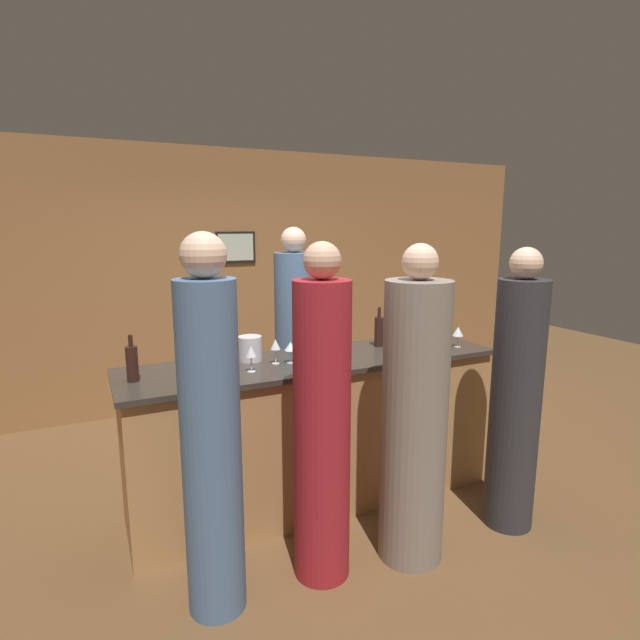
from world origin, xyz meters
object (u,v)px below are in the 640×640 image
(wine_bottle_0, at_px, (299,337))
(wine_bottle_2, at_px, (132,363))
(guest_2, at_px, (516,400))
(guest_3, at_px, (322,427))
(bartender, at_px, (294,348))
(guest_1, at_px, (211,441))
(guest_0, at_px, (414,419))
(wine_bottle_1, at_px, (379,331))
(ice_bucket, at_px, (250,348))

(wine_bottle_0, xyz_separation_m, wine_bottle_2, (-1.17, -0.23, 0.00))
(guest_2, xyz_separation_m, guest_3, (-1.35, 0.10, 0.03))
(bartender, xyz_separation_m, guest_3, (-0.50, -1.60, -0.03))
(guest_1, relative_size, wine_bottle_2, 6.92)
(bartender, relative_size, wine_bottle_2, 6.97)
(bartender, xyz_separation_m, wine_bottle_2, (-1.40, -0.87, 0.26))
(guest_3, relative_size, wine_bottle_2, 6.74)
(bartender, bearing_deg, guest_2, 116.58)
(guest_0, height_order, guest_1, guest_1)
(guest_0, distance_m, wine_bottle_1, 1.04)
(bartender, distance_m, wine_bottle_0, 0.73)
(guest_1, bearing_deg, guest_3, -0.10)
(bartender, height_order, guest_0, bartender)
(wine_bottle_1, distance_m, wine_bottle_2, 1.79)
(wine_bottle_1, bearing_deg, guest_3, -136.51)
(bartender, xyz_separation_m, guest_1, (-1.11, -1.60, 0.01))
(guest_2, bearing_deg, wine_bottle_0, 135.83)
(guest_1, bearing_deg, wine_bottle_0, 47.20)
(guest_2, bearing_deg, ice_bucket, 146.80)
(bartender, relative_size, wine_bottle_1, 6.50)
(guest_0, height_order, wine_bottle_0, guest_0)
(bartender, height_order, guest_3, bartender)
(wine_bottle_0, relative_size, wine_bottle_1, 0.92)
(guest_0, relative_size, wine_bottle_2, 6.68)
(wine_bottle_0, distance_m, wine_bottle_2, 1.19)
(wine_bottle_0, bearing_deg, guest_2, -44.17)
(guest_1, xyz_separation_m, guest_3, (0.61, -0.00, -0.04))
(wine_bottle_2, bearing_deg, guest_1, -68.20)
(bartender, xyz_separation_m, wine_bottle_1, (0.39, -0.76, 0.27))
(guest_1, xyz_separation_m, ice_bucket, (0.48, 0.87, 0.22))
(guest_1, relative_size, ice_bucket, 11.57)
(guest_2, distance_m, ice_bucket, 1.79)
(wine_bottle_2, bearing_deg, guest_2, -20.06)
(bartender, height_order, wine_bottle_2, bartender)
(guest_0, bearing_deg, ice_bucket, 125.46)
(bartender, distance_m, guest_1, 1.95)
(guest_2, bearing_deg, guest_0, 179.48)
(ice_bucket, bearing_deg, guest_1, -119.04)
(guest_0, relative_size, ice_bucket, 11.16)
(guest_1, xyz_separation_m, guest_2, (1.96, -0.10, -0.06))
(guest_0, bearing_deg, guest_2, -0.52)
(guest_0, bearing_deg, bartender, 91.85)
(bartender, height_order, guest_2, bartender)
(bartender, relative_size, guest_3, 1.03)
(guest_2, height_order, guest_3, guest_3)
(wine_bottle_2, distance_m, ice_bucket, 0.79)
(guest_2, bearing_deg, guest_3, 175.93)
(guest_3, bearing_deg, guest_2, -4.07)
(guest_3, xyz_separation_m, wine_bottle_2, (-0.90, 0.73, 0.29))
(bartender, bearing_deg, ice_bucket, 49.19)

